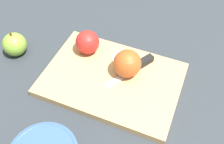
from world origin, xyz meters
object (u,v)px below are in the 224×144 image
object	(u,v)px
apple_half_left	(87,42)
apple_whole	(15,44)
knife	(139,65)
apple_half_right	(127,64)

from	to	relation	value
apple_half_left	apple_whole	distance (m)	0.21
knife	apple_whole	world-z (taller)	apple_whole
apple_half_left	apple_whole	world-z (taller)	apple_half_left
knife	apple_whole	bearing A→B (deg)	-48.74
apple_half_left	knife	size ratio (longest dim) A/B	0.49
apple_half_right	knife	xyz separation A→B (m)	(0.03, 0.03, -0.03)
apple_half_right	knife	world-z (taller)	apple_half_right
knife	apple_whole	size ratio (longest dim) A/B	1.70
apple_half_left	knife	distance (m)	0.16
apple_half_right	apple_whole	world-z (taller)	apple_half_right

